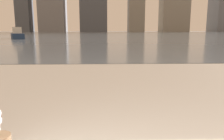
% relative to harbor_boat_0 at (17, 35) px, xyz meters
% --- Properties ---
extents(harbor_water, '(180.00, 110.00, 0.01)m').
position_rel_harbor_boat_0_xyz_m(harbor_water, '(10.69, 34.91, -0.50)').
color(harbor_water, slate).
rests_on(harbor_water, ground_plane).
extents(harbor_boat_0, '(2.76, 3.91, 1.40)m').
position_rel_harbor_boat_0_xyz_m(harbor_boat_0, '(0.00, 0.00, 0.00)').
color(harbor_boat_0, navy).
rests_on(harbor_boat_0, harbor_water).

